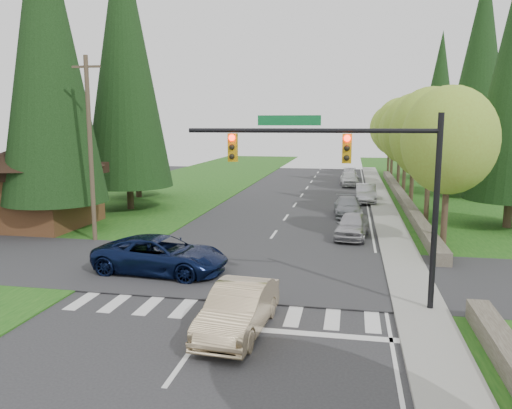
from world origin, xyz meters
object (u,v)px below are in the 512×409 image
(parked_car_a, at_px, (352,225))
(parked_car_c, at_px, (366,193))
(suv_navy, at_px, (161,255))
(parked_car_b, at_px, (348,207))
(sedan_champagne, at_px, (238,309))
(parked_car_d, at_px, (349,179))
(parked_car_e, at_px, (350,174))

(parked_car_a, xyz_separation_m, parked_car_c, (1.07, 13.48, 0.04))
(suv_navy, distance_m, parked_car_b, 17.35)
(sedan_champagne, height_order, suv_navy, suv_navy)
(parked_car_d, bearing_deg, parked_car_c, -87.38)
(sedan_champagne, distance_m, parked_car_e, 44.52)
(parked_car_c, distance_m, parked_car_d, 10.98)
(parked_car_c, bearing_deg, parked_car_d, 96.87)
(sedan_champagne, distance_m, parked_car_c, 27.83)
(parked_car_d, relative_size, parked_car_e, 1.01)
(parked_car_a, relative_size, parked_car_c, 0.92)
(parked_car_c, xyz_separation_m, parked_car_d, (-1.40, 10.89, -0.00))
(parked_car_a, height_order, parked_car_e, parked_car_a)
(parked_car_d, height_order, parked_car_e, parked_car_d)
(sedan_champagne, distance_m, suv_navy, 7.19)
(sedan_champagne, relative_size, parked_car_b, 1.02)
(sedan_champagne, height_order, parked_car_d, sedan_champagne)
(parked_car_c, bearing_deg, parked_car_e, 94.26)
(parked_car_e, bearing_deg, parked_car_a, -90.39)
(suv_navy, bearing_deg, parked_car_d, -8.51)
(parked_car_b, relative_size, parked_car_c, 0.99)
(sedan_champagne, xyz_separation_m, parked_car_c, (4.55, 27.46, -0.01))
(parked_car_c, relative_size, parked_car_e, 1.05)
(parked_car_a, relative_size, parked_car_b, 0.93)
(parked_car_c, bearing_deg, suv_navy, -113.21)
(suv_navy, xyz_separation_m, parked_car_e, (7.83, 38.95, -0.18))
(suv_navy, bearing_deg, parked_car_a, -38.89)
(parked_car_d, bearing_deg, parked_car_e, 85.29)
(sedan_champagne, xyz_separation_m, suv_navy, (-4.68, 5.46, 0.05))
(parked_car_b, bearing_deg, parked_car_e, 86.66)
(sedan_champagne, relative_size, parked_car_a, 1.10)
(parked_car_a, relative_size, parked_car_d, 0.95)
(sedan_champagne, bearing_deg, parked_car_e, 90.18)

